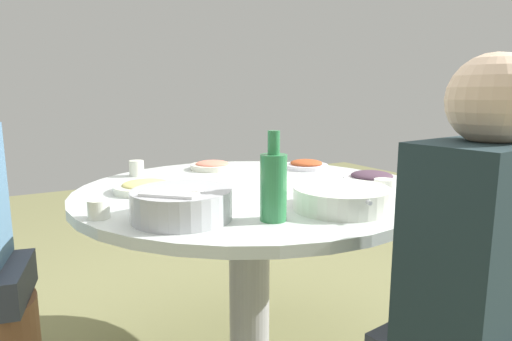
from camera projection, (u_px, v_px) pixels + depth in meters
The scene contains 12 objects.
round_dining_table at pixel (249, 225), 1.66m from camera, with size 1.27×1.27×0.77m.
rice_bowl at pixel (182, 204), 1.22m from camera, with size 0.28×0.28×0.09m.
soup_bowl at pixel (341, 199), 1.33m from camera, with size 0.32×0.29×0.07m.
dish_shrimp at pixel (212, 165), 2.02m from camera, with size 0.20×0.20×0.04m.
dish_noodles at pixel (146, 187), 1.57m from camera, with size 0.23×0.23×0.04m.
dish_stirfry at pixel (306, 165), 2.05m from camera, with size 0.20×0.20×0.04m.
dish_eggplant at pixel (372, 178), 1.72m from camera, with size 0.22×0.22×0.05m.
green_bottle at pixel (273, 185), 1.20m from camera, with size 0.07×0.07×0.25m.
tea_cup_near at pixel (137, 168), 1.86m from camera, with size 0.06×0.06×0.07m, color silver.
tea_cup_far at pixel (384, 188), 1.49m from camera, with size 0.07×0.07×0.06m, color white.
tea_cup_side at pixel (99, 209), 1.23m from camera, with size 0.06×0.06×0.05m, color white.
diner_right at pixel (479, 261), 0.95m from camera, with size 0.37×0.36×0.76m.
Camera 1 is at (-1.40, 0.77, 1.13)m, focal length 30.66 mm.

